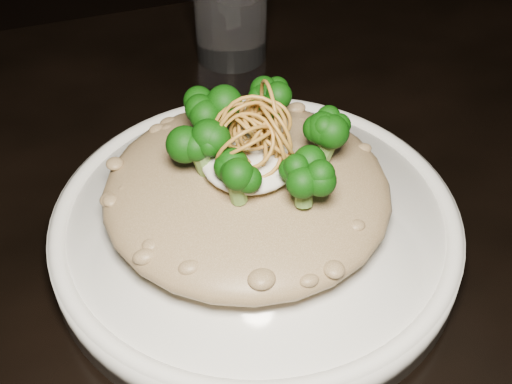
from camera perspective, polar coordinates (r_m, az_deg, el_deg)
table at (r=0.61m, az=7.04°, el=-9.30°), size 1.10×0.80×0.75m
plate at (r=0.52m, az=0.00°, el=-3.18°), size 0.30×0.30×0.03m
risotto at (r=0.50m, az=-0.73°, el=0.12°), size 0.20×0.20×0.04m
broccoli at (r=0.47m, az=0.02°, el=4.16°), size 0.13×0.13×0.05m
cheese at (r=0.48m, az=-0.55°, el=2.47°), size 0.06×0.06×0.02m
shallots at (r=0.46m, az=0.13°, el=5.34°), size 0.05×0.05×0.03m
drinking_glass at (r=0.71m, az=-2.07°, el=15.12°), size 0.08×0.08×0.12m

